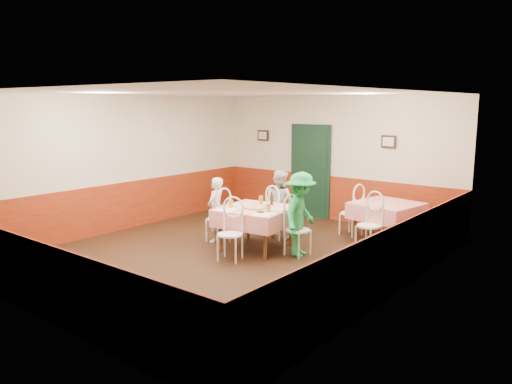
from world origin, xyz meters
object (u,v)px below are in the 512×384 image
Objects in this scene: glass_b at (268,208)px; wallet at (261,212)px; chair_second_b at (369,226)px; glass_c at (261,200)px; diner_left at (216,210)px; diner_right at (301,214)px; chair_right at (298,230)px; pizza at (255,207)px; chair_left at (218,219)px; second_table at (386,222)px; beer_bottle at (272,199)px; chair_far at (278,216)px; diner_far at (280,204)px; main_table at (256,228)px; chair_near at (230,235)px; chair_second_a at (351,213)px; glass_a at (231,204)px.

glass_b reaches higher than wallet.
glass_c is (-1.84, -0.80, 0.38)m from chair_second_b.
diner_right reaches higher than diner_left.
pizza is at bearing 105.92° from chair_right.
glass_b reaches higher than chair_left.
glass_b is (0.38, -0.12, 0.06)m from pizza.
second_table is 2.28m from beer_bottle.
chair_far reaches higher than wallet.
pizza is (0.86, 0.08, 0.32)m from chair_left.
beer_bottle is at bearing 115.97° from diner_far.
glass_c is at bearing 137.68° from glass_b.
main_table is at bearing 132.47° from wallet.
chair_near is at bearing -82.45° from main_table.
chair_left is 2.15× the size of pizza.
diner_left is at bearing -152.19° from beer_bottle.
diner_right reaches higher than chair_right.
beer_bottle is (0.18, -0.46, 0.42)m from chair_far.
diner_right reaches higher than diner_far.
chair_left is at bearing -31.20° from chair_second_a.
glass_a reaches higher than main_table.
diner_right is at bearing 30.13° from chair_near.
wallet is (0.43, -1.11, 0.32)m from chair_far.
chair_right is 6.20× the size of glass_c.
diner_left is at bearing 165.34° from wallet.
glass_c is at bearing 64.64° from diner_right.
chair_right and chair_second_b have the same top height.
main_table is at bearing 82.57° from diner_left.
beer_bottle is (0.05, 0.42, 0.10)m from pizza.
diner_far reaches higher than chair_second_b.
diner_left is at bearing 161.62° from glass_a.
glass_a reaches higher than chair_second_a.
diner_left is at bearing 123.40° from chair_near.
chair_second_b is at bearing -32.02° from chair_right.
diner_far reaches higher than wallet.
chair_far is at bearing 58.49° from chair_right.
pizza is (0.13, -0.88, 0.32)m from chair_far.
chair_near is 4.04× the size of beer_bottle.
main_table is at bearing 159.12° from glass_b.
diner_left reaches higher than pizza.
pizza is at bearing 98.87° from chair_left.
glass_a is at bearing -19.95° from chair_second_a.
glass_c reaches higher than glass_b.
beer_bottle is at bearing 83.28° from pizza.
glass_c is at bearing -146.71° from chair_second_b.
chair_second_a is at bearing 60.33° from glass_a.
glass_b is at bearing 51.33° from wallet.
glass_a is 0.11× the size of diner_far.
diner_left is (-2.56, -1.29, 0.17)m from chair_second_b.
chair_left is 4.04× the size of beer_bottle.
glass_b is (-1.28, -1.32, 0.38)m from chair_second_b.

